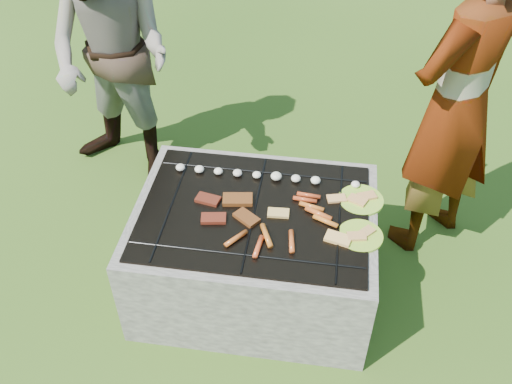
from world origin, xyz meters
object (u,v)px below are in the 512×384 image
Objects in this scene: plate_far at (361,200)px; cook at (457,105)px; bystander at (112,57)px; plate_near at (360,236)px; fire_pit at (255,252)px.

cook is (0.47, 0.42, 0.38)m from plate_far.
cook is 2.14m from bystander.
plate_far is 1.84m from bystander.
plate_near is (-0.00, -0.27, -0.00)m from plate_far.
fire_pit is 4.99× the size of plate_far.
bystander is at bearing 154.17° from plate_far.
plate_far is 0.14× the size of bystander.
plate_far is 0.74m from cook.
plate_far is at bearing 16.98° from fire_pit.
fire_pit is 4.37× the size of plate_near.
cook is at bearing 29.90° from fire_pit.
plate_far reaches higher than plate_near.
fire_pit is at bearing -14.55° from cook.
cook is at bearing 41.93° from plate_far.
plate_near is (0.56, -0.10, 0.33)m from fire_pit.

